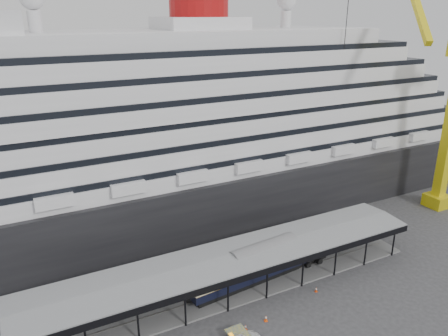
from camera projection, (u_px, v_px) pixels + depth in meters
The scene contains 8 objects.
ground at pixel (251, 308), 55.71m from camera, with size 200.00×200.00×0.00m, color #343437.
cruise_ship at pixel (159, 117), 76.22m from camera, with size 130.00×30.00×43.90m.
platform_canopy at pixel (233, 273), 59.08m from camera, with size 56.00×9.18×5.30m.
crane_yellow at pixel (448, 105), 78.32m from camera, with size 23.83×18.78×47.60m.
pullman_carriage at pixel (263, 261), 61.10m from camera, with size 23.56×5.11×22.96m.
traffic_cone_left at pixel (266, 318), 53.30m from camera, with size 0.52×0.52×0.83m.
traffic_cone_mid at pixel (245, 327), 51.83m from camera, with size 0.45×0.45×0.74m.
traffic_cone_right at pixel (316, 289), 58.91m from camera, with size 0.39×0.39×0.71m.
Camera 1 is at (-24.61, -39.47, 35.70)m, focal length 35.00 mm.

